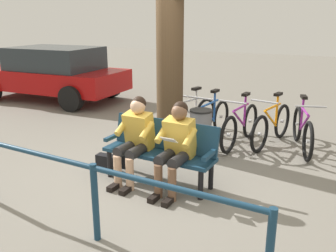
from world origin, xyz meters
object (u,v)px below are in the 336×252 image
Objects in this scene: tree_trunk at (170,59)px; bicycle_black at (240,126)px; bicycle_red at (210,121)px; person_reading at (176,143)px; litter_bin at (201,132)px; parked_car at (52,72)px; handbag at (106,162)px; bicycle_silver at (190,118)px; bicycle_purple at (272,126)px; bicycle_blue at (302,130)px; bench at (161,147)px; person_companion at (135,136)px.

bicycle_black is at bearing -147.41° from tree_trunk.
person_reading is at bearing 14.58° from bicycle_red.
parked_car is (5.29, -2.15, 0.38)m from litter_bin.
bicycle_silver is at bearing -102.39° from handbag.
parked_car reaches higher than bicycle_purple.
bicycle_purple is (0.53, -0.04, 0.00)m from bicycle_blue.
bench is 0.99× the size of bicycle_silver.
bench is 1.35× the size of person_companion.
tree_trunk is at bearing -66.41° from bench.
tree_trunk is 1.76m from bicycle_black.
bicycle_purple and bicycle_silver have the same top height.
parked_car is (6.26, -1.11, 0.41)m from bicycle_purple.
person_companion is at bearing 169.91° from handbag.
litter_bin is (-0.61, 0.07, -1.18)m from tree_trunk.
bench is 2.02m from bicycle_red.
bicycle_blue is 0.54m from bicycle_purple.
bicycle_red is (0.02, -2.02, -0.15)m from bench.
person_reading is 1.90m from tree_trunk.
bicycle_silver reaches higher than litter_bin.
parked_car is (4.86, -3.51, 0.11)m from person_companion.
bicycle_red is (0.13, -0.80, -0.03)m from litter_bin.
person_companion is 4.00× the size of handbag.
bicycle_purple is at bearing -118.21° from person_companion.
bicycle_red is at bearing -95.79° from person_companion.
litter_bin is 0.46× the size of bicycle_red.
bicycle_blue reaches higher than handbag.
bicycle_red reaches higher than bench.
bicycle_black is at bearing -50.24° from bicycle_purple.
bicycle_purple is at bearing -133.25° from litter_bin.
bench reaches higher than litter_bin.
bicycle_purple reaches higher than litter_bin.
bench is at bearing 144.04° from parked_car.
bench is at bearing -177.16° from handbag.
bench is 2.07× the size of litter_bin.
bicycle_blue is 0.97× the size of bicycle_black.
bicycle_black is at bearing 163.46° from parked_car.
parked_car is at bearing -23.91° from tree_trunk.
bicycle_blue is (-1.94, -2.35, -0.30)m from person_companion.
tree_trunk is 1.45m from bicycle_silver.
person_companion is 2.21m from bicycle_red.
bicycle_black is 1.04m from bicycle_silver.
person_companion is 1.70m from tree_trunk.
handbag is at bearing 2.16° from bicycle_silver.
bicycle_silver is (-0.47, -2.13, 0.24)m from handbag.
person_reading is at bearing 33.33° from bicycle_silver.
person_companion is 1.46m from litter_bin.
bicycle_silver is at bearing -57.00° from litter_bin.
handbag is 5.49m from parked_car.
bicycle_red and bicycle_silver have the same top height.
person_companion is 0.72× the size of bicycle_red.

